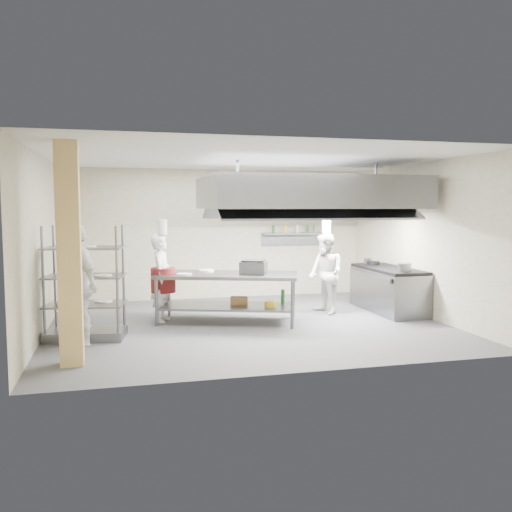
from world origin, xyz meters
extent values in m
plane|color=#3D3D3F|center=(0.00, 0.00, 0.00)|extent=(7.00, 7.00, 0.00)
plane|color=silver|center=(0.00, 0.00, 3.00)|extent=(7.00, 7.00, 0.00)
plane|color=tan|center=(0.00, 3.00, 1.50)|extent=(7.00, 0.00, 7.00)
plane|color=tan|center=(-3.50, 0.00, 1.50)|extent=(0.00, 6.00, 6.00)
plane|color=tan|center=(3.50, 0.00, 1.50)|extent=(0.00, 6.00, 6.00)
cube|color=#E2BD74|center=(-2.90, -1.90, 1.50)|extent=(0.30, 0.30, 3.00)
cube|color=slate|center=(1.30, 0.40, 2.40)|extent=(4.00, 2.50, 0.60)
cube|color=white|center=(0.40, 0.40, 2.08)|extent=(1.60, 0.12, 0.04)
cube|color=white|center=(2.20, 0.40, 2.08)|extent=(1.60, 0.12, 0.04)
cube|color=slate|center=(1.80, 2.84, 1.50)|extent=(1.50, 0.28, 0.04)
cube|color=slate|center=(-0.33, 0.27, 0.88)|extent=(2.80, 1.87, 0.06)
cube|color=slate|center=(-0.33, 0.27, 0.30)|extent=(2.57, 1.70, 0.04)
cube|color=slate|center=(3.08, 0.50, 0.42)|extent=(0.80, 2.00, 0.84)
cube|color=black|center=(3.08, 0.50, 0.87)|extent=(0.78, 1.96, 0.06)
imported|color=white|center=(-1.49, 0.65, 0.82)|extent=(0.55, 0.68, 1.63)
imported|color=silver|center=(1.74, 0.58, 0.81)|extent=(0.75, 0.89, 1.62)
imported|color=white|center=(-2.89, -0.80, 0.94)|extent=(0.94, 1.19, 1.89)
cube|color=slate|center=(0.13, 0.09, 1.02)|extent=(0.58, 0.53, 0.23)
cube|color=brown|center=(-0.10, 0.28, 0.39)|extent=(0.36, 0.29, 0.14)
cylinder|color=gray|center=(3.07, -0.17, 0.98)|extent=(0.24, 0.24, 0.16)
cylinder|color=silver|center=(-2.80, -0.40, 0.59)|extent=(0.28, 0.28, 0.05)
camera|label=1|loc=(-2.25, -9.48, 2.14)|focal=38.00mm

